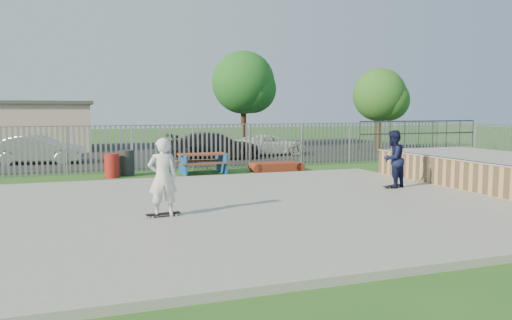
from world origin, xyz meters
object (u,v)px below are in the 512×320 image
object	(u,v)px
trash_bin_grey	(127,163)
tree_right	(380,95)
trash_bin_red	(112,166)
skater_navy	(393,159)
funbox	(276,167)
car_silver	(38,149)
car_dark	(215,146)
picnic_table	(203,163)
car_white	(269,145)
tree_mid	(243,83)
skater_white	(163,177)

from	to	relation	value
trash_bin_grey	tree_right	xyz separation A→B (m)	(16.97, 7.80, 3.10)
trash_bin_red	skater_navy	bearing A→B (deg)	-38.88
funbox	trash_bin_grey	world-z (taller)	trash_bin_grey
car_silver	car_dark	size ratio (longest dim) A/B	0.86
funbox	car_silver	bearing A→B (deg)	150.17
trash_bin_red	tree_right	world-z (taller)	tree_right
picnic_table	skater_navy	size ratio (longest dim) A/B	1.08
skater_navy	picnic_table	bearing A→B (deg)	-79.98
trash_bin_grey	car_dark	bearing A→B (deg)	44.96
car_dark	car_white	world-z (taller)	car_dark
car_dark	tree_right	world-z (taller)	tree_right
tree_mid	tree_right	xyz separation A→B (m)	(7.89, -4.72, -0.90)
trash_bin_grey	tree_right	bearing A→B (deg)	24.67
trash_bin_grey	tree_mid	distance (m)	15.97
trash_bin_grey	car_dark	distance (m)	7.11
tree_mid	picnic_table	bearing A→B (deg)	-114.99
trash_bin_red	car_dark	distance (m)	7.87
picnic_table	car_white	distance (m)	8.83
funbox	car_silver	world-z (taller)	car_silver
car_silver	tree_right	bearing A→B (deg)	-74.96
car_white	tree_mid	xyz separation A→B (m)	(0.43, 6.16, 3.89)
picnic_table	car_silver	world-z (taller)	car_silver
trash_bin_red	car_white	size ratio (longest dim) A/B	0.22
tree_right	skater_white	bearing A→B (deg)	-135.13
trash_bin_red	car_dark	xyz separation A→B (m)	(5.63, 5.50, 0.27)
trash_bin_red	trash_bin_grey	xyz separation A→B (m)	(0.60, 0.48, 0.04)
trash_bin_red	skater_white	world-z (taller)	skater_white
car_silver	skater_navy	world-z (taller)	skater_navy
skater_navy	car_silver	bearing A→B (deg)	-73.47
tree_right	car_silver	bearing A→B (deg)	-174.54
picnic_table	skater_white	distance (m)	9.14
car_white	skater_white	xyz separation A→B (m)	(-8.62, -15.42, 0.46)
funbox	tree_mid	bearing A→B (deg)	81.73
picnic_table	funbox	size ratio (longest dim) A/B	1.02
car_white	tree_mid	bearing A→B (deg)	-5.17
trash_bin_red	skater_white	size ratio (longest dim) A/B	0.51
funbox	trash_bin_red	xyz separation A→B (m)	(-6.82, 0.31, 0.28)
funbox	picnic_table	bearing A→B (deg)	177.88
funbox	tree_mid	size ratio (longest dim) A/B	0.29
funbox	car_dark	size ratio (longest dim) A/B	0.40
trash_bin_red	car_dark	size ratio (longest dim) A/B	0.19
picnic_table	car_silver	distance (m)	9.21
picnic_table	car_dark	xyz separation A→B (m)	(1.99, 5.48, 0.31)
car_silver	skater_navy	distance (m)	17.26
trash_bin_red	skater_navy	size ratio (longest dim) A/B	0.51
funbox	trash_bin_grey	xyz separation A→B (m)	(-6.22, 0.79, 0.32)
trash_bin_grey	trash_bin_red	bearing A→B (deg)	-141.11
car_silver	tree_mid	size ratio (longest dim) A/B	0.63
car_silver	car_white	distance (m)	12.36
trash_bin_grey	car_dark	size ratio (longest dim) A/B	0.21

